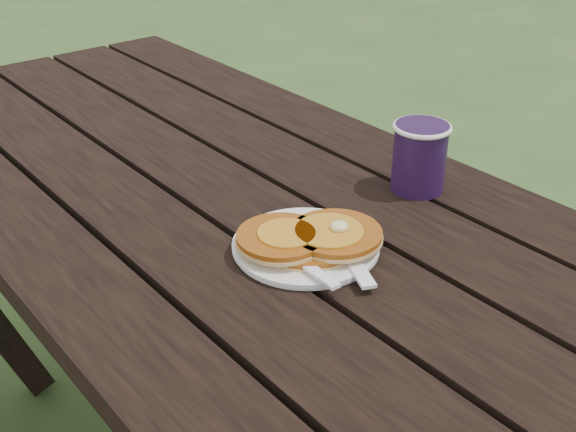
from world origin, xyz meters
TOP-DOWN VIEW (x-y plane):
  - picnic_table at (0.00, 0.00)m, footprint 1.36×1.80m
  - plate at (-0.02, -0.20)m, footprint 0.23×0.23m
  - pancake_stack at (-0.02, -0.21)m, footprint 0.19×0.17m
  - knife at (0.01, -0.25)m, footprint 0.09×0.17m
  - fork at (-0.06, -0.25)m, footprint 0.04×0.16m
  - coffee_cup at (0.24, -0.17)m, footprint 0.09×0.09m

SIDE VIEW (x-z plane):
  - picnic_table at x=0.00m, z-range -0.01..0.74m
  - plate at x=-0.02m, z-range 0.75..0.76m
  - knife at x=0.01m, z-range 0.76..0.76m
  - fork at x=-0.06m, z-range 0.77..0.77m
  - pancake_stack at x=-0.02m, z-range 0.76..0.79m
  - coffee_cup at x=0.24m, z-range 0.76..0.87m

